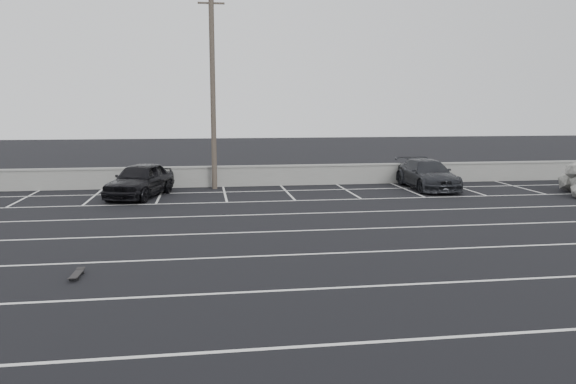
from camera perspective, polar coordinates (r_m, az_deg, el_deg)
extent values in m
plane|color=black|center=(15.78, 2.45, -6.32)|extent=(120.00, 120.00, 0.00)
cube|color=gray|center=(29.33, -2.73, 1.62)|extent=(50.00, 0.35, 1.00)
cube|color=gray|center=(29.27, -2.74, 2.63)|extent=(50.00, 0.45, 0.08)
cube|color=silver|center=(10.27, 9.01, -14.80)|extent=(36.00, 0.10, 0.01)
cube|color=silver|center=(12.97, 4.99, -9.67)|extent=(36.00, 0.10, 0.01)
cube|color=silver|center=(15.78, 2.45, -6.31)|extent=(36.00, 0.10, 0.01)
cube|color=silver|center=(18.65, 0.70, -3.96)|extent=(36.00, 0.10, 0.01)
cube|color=silver|center=(21.56, -0.57, -2.25)|extent=(36.00, 0.10, 0.01)
cube|color=silver|center=(24.49, -1.54, -0.94)|extent=(36.00, 0.10, 0.01)
cube|color=silver|center=(27.43, -2.30, 0.09)|extent=(36.00, 0.10, 0.01)
cube|color=silver|center=(27.98, -25.19, -0.56)|extent=(0.10, 5.00, 0.01)
cube|color=silver|center=(27.26, -19.15, -0.43)|extent=(0.10, 5.00, 0.01)
cube|color=silver|center=(26.86, -12.85, -0.30)|extent=(0.10, 5.00, 0.01)
cube|color=silver|center=(26.80, -6.44, -0.16)|extent=(0.10, 5.00, 0.01)
cube|color=silver|center=(27.06, -0.08, -0.02)|extent=(0.10, 5.00, 0.01)
cube|color=silver|center=(27.66, 6.08, 0.12)|extent=(0.10, 5.00, 0.01)
cube|color=silver|center=(28.55, 11.92, 0.25)|extent=(0.10, 5.00, 0.01)
cube|color=silver|center=(29.73, 17.35, 0.37)|extent=(0.10, 5.00, 0.01)
cube|color=silver|center=(31.15, 22.32, 0.47)|extent=(0.10, 5.00, 0.01)
imported|color=black|center=(26.39, -14.79, 1.19)|extent=(3.19, 4.96, 1.57)
imported|color=black|center=(29.04, 13.97, 1.76)|extent=(2.10, 5.03, 1.45)
cylinder|color=#4C4238|center=(28.18, -7.64, 10.08)|extent=(0.26, 0.26, 9.65)
cube|color=#4C4238|center=(28.60, -7.82, 18.48)|extent=(1.29, 0.09, 0.09)
cylinder|color=#262729|center=(30.28, 13.87, 1.42)|extent=(0.61, 0.61, 0.82)
cylinder|color=#262729|center=(30.23, 13.90, 2.23)|extent=(0.67, 0.67, 0.05)
cube|color=black|center=(14.60, -20.68, -7.79)|extent=(0.22, 0.77, 0.02)
cube|color=#262729|center=(14.84, -20.44, -7.64)|extent=(0.16, 0.05, 0.04)
cube|color=#262729|center=(14.37, -20.92, -8.20)|extent=(0.16, 0.05, 0.04)
cylinder|color=black|center=(14.87, -20.79, -7.72)|extent=(0.03, 0.06, 0.05)
cylinder|color=black|center=(14.83, -20.09, -7.73)|extent=(0.03, 0.06, 0.05)
cylinder|color=black|center=(14.40, -21.28, -8.28)|extent=(0.03, 0.06, 0.05)
cylinder|color=black|center=(14.35, -20.55, -8.29)|extent=(0.03, 0.06, 0.05)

